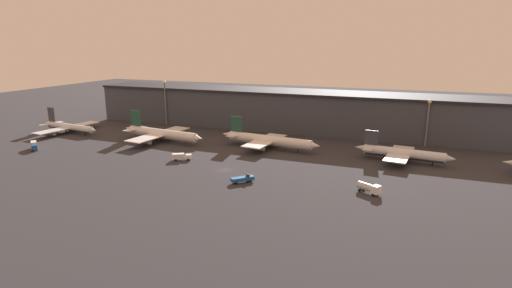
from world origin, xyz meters
TOP-DOWN VIEW (x-y plane):
  - ground at (0.00, 0.00)m, footprint 600.00×600.00m
  - terminal_building at (0.00, 78.38)m, footprint 222.60×27.27m
  - airplane_0 at (-103.09, 28.11)m, footprint 39.74×36.40m
  - airplane_1 at (-46.99, 29.41)m, footprint 47.35×37.16m
  - airplane_2 at (4.90, 35.26)m, footprint 48.31×29.36m
  - airplane_3 at (61.26, 34.84)m, footprint 38.38×27.14m
  - service_vehicle_0 at (11.67, -10.18)m, footprint 7.17×7.21m
  - service_vehicle_1 at (-91.38, -3.43)m, footprint 7.58×6.79m
  - service_vehicle_2 at (52.44, -5.21)m, footprint 7.79×5.86m
  - service_vehicle_3 at (-21.73, 5.35)m, footprint 7.81×5.93m
  - lamp_post_0 at (-67.61, 64.95)m, footprint 1.80×1.80m
  - lamp_post_1 at (70.51, 64.95)m, footprint 1.80×1.80m

SIDE VIEW (x-z plane):
  - ground at x=0.00m, z-range 0.00..0.00m
  - service_vehicle_0 at x=11.67m, z-range -0.07..2.69m
  - service_vehicle_3 at x=-21.73m, z-range 0.22..2.99m
  - service_vehicle_2 at x=52.44m, z-range 0.22..3.47m
  - service_vehicle_1 at x=-91.38m, z-range 0.21..3.56m
  - airplane_0 at x=-103.09m, z-range -3.20..9.25m
  - airplane_3 at x=61.26m, z-range -2.37..9.09m
  - airplane_2 at x=4.90m, z-range -2.87..10.25m
  - airplane_1 at x=-46.99m, z-range -3.14..10.56m
  - terminal_building at x=0.00m, z-range 0.04..21.06m
  - lamp_post_1 at x=70.51m, z-range 3.19..24.45m
  - lamp_post_0 at x=-67.61m, z-range 3.41..28.58m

